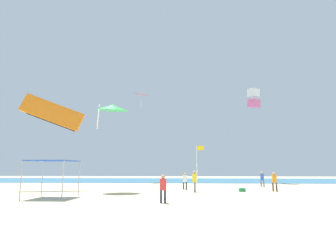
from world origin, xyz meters
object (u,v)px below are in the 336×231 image
Objects in this scene: kite_box_white at (254,98)px; kite_diamond_red at (141,95)px; person_near_tent at (195,179)px; canopy_tent at (53,162)px; kite_parafoil_orange at (52,113)px; person_far_shore at (274,180)px; cooler_box at (242,190)px; person_leftmost at (163,186)px; person_central at (262,178)px; banner_flag at (198,165)px; kite_delta_green at (112,108)px; person_rightmost at (185,180)px.

kite_box_white is 17.99m from kite_diamond_red.
canopy_tent is at bearing -58.50° from person_near_tent.
person_far_shore is at bearing -12.18° from kite_parafoil_orange.
cooler_box is 0.09× the size of kite_parafoil_orange.
person_leftmost is 18.73m from person_central.
kite_box_white is at bearing 65.60° from banner_flag.
canopy_tent is 16.02m from cooler_box.
person_far_shore is 3.10m from cooler_box.
person_central reaches higher than cooler_box.
kite_box_white is (17.39, 17.73, 4.93)m from kite_delta_green.
kite_delta_green is 20.92m from kite_diamond_red.
kite_box_white reaches higher than person_far_shore.
kite_box_white is (9.53, 21.01, 10.37)m from banner_flag.
banner_flag is (1.05, -5.75, 1.36)m from person_rightmost.
canopy_tent is at bearing -70.65° from kite_parafoil_orange.
person_leftmost is 0.25× the size of kite_parafoil_orange.
person_rightmost is at bearing 42.30° from canopy_tent.
person_near_tent is 0.48× the size of banner_flag.
kite_diamond_red is at bearing -50.08° from kite_box_white.
person_near_tent is 1.15× the size of person_rightmost.
kite_delta_green is at bearing 82.38° from person_leftmost.
person_near_tent is at bearing -129.63° from person_central.
kite_delta_green is 1.32× the size of kite_box_white.
person_near_tent is 1.10× the size of person_central.
cooler_box is 0.19× the size of kite_box_white.
person_near_tent is at bearing -19.38° from kite_parafoil_orange.
canopy_tent is 1.65× the size of person_near_tent.
person_far_shore is 3.01× the size of cooler_box.
kite_diamond_red is (-0.42, 19.96, 6.26)m from kite_delta_green.
kite_delta_green is (-11.88, -0.23, 7.56)m from cooler_box.
banner_flag is at bearing 70.05° from kite_diamond_red.
banner_flag is at bearing -28.25° from kite_parafoil_orange.
person_near_tent reaches higher than person_rightmost.
cooler_box is at bearing 82.41° from kite_diamond_red.
kite_box_white reaches higher than person_central.
person_central is 24.19m from kite_diamond_red.
person_rightmost is at bearing -146.89° from person_central.
person_far_shore is 0.66× the size of kite_diamond_red.
kite_box_white reaches higher than kite_delta_green.
kite_parafoil_orange is at bearing -97.52° from person_near_tent.
kite_box_white is at bearing 84.26° from person_central.
person_far_shore is at bearing -20.83° from kite_delta_green.
kite_diamond_red is at bearing 145.68° from person_central.
kite_diamond_red is (-17.80, 2.23, 1.34)m from kite_box_white.
person_rightmost is at bearing -160.96° from person_near_tent.
banner_flag is 1.25× the size of kite_box_white.
person_far_shore is 0.56× the size of kite_box_white.
person_rightmost is 0.52× the size of kite_box_white.
kite_diamond_red reaches higher than person_near_tent.
person_central is 0.25× the size of kite_parafoil_orange.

